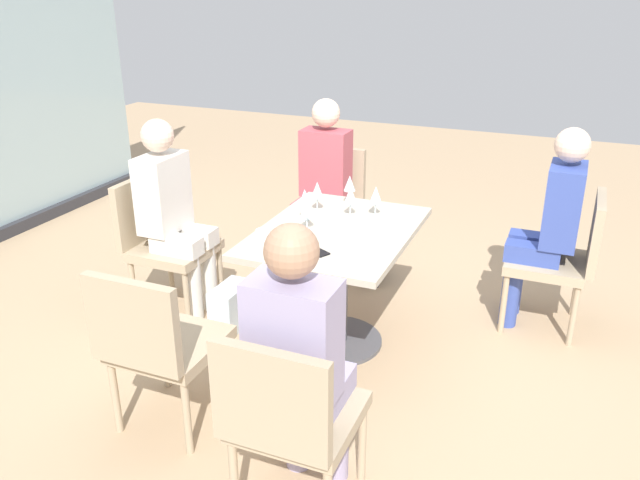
% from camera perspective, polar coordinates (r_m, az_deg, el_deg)
% --- Properties ---
extents(ground_plane, '(12.00, 12.00, 0.00)m').
position_cam_1_polar(ground_plane, '(3.92, 1.37, -9.01)').
color(ground_plane, tan).
extents(dining_table_main, '(1.11, 0.82, 0.73)m').
position_cam_1_polar(dining_table_main, '(3.68, 1.44, -2.06)').
color(dining_table_main, '#BCB29E').
rests_on(dining_table_main, ground_plane).
extents(chair_far_right, '(0.50, 0.46, 0.87)m').
position_cam_1_polar(chair_far_right, '(4.76, 0.72, 3.47)').
color(chair_far_right, tan).
rests_on(chair_far_right, ground_plane).
extents(chair_near_window, '(0.46, 0.51, 0.87)m').
position_cam_1_polar(chair_near_window, '(4.23, -13.93, 0.27)').
color(chair_near_window, tan).
rests_on(chair_near_window, ground_plane).
extents(chair_side_end, '(0.50, 0.46, 0.87)m').
position_cam_1_polar(chair_side_end, '(2.54, -2.76, -15.24)').
color(chair_side_end, tan).
rests_on(chair_side_end, ground_plane).
extents(chair_front_right, '(0.46, 0.50, 0.87)m').
position_cam_1_polar(chair_front_right, '(4.13, 20.88, -1.16)').
color(chair_front_right, tan).
rests_on(chair_front_right, ground_plane).
extents(chair_far_left, '(0.50, 0.46, 0.87)m').
position_cam_1_polar(chair_far_left, '(3.08, -14.26, -8.64)').
color(chair_far_left, tan).
rests_on(chair_far_left, ground_plane).
extents(person_far_right, '(0.39, 0.34, 1.26)m').
position_cam_1_polar(person_far_right, '(4.60, 0.22, 5.45)').
color(person_far_right, '#B24C56').
rests_on(person_far_right, ground_plane).
extents(person_near_window, '(0.34, 0.39, 1.26)m').
position_cam_1_polar(person_near_window, '(4.10, -12.95, 2.68)').
color(person_near_window, silver).
rests_on(person_near_window, ground_plane).
extents(person_side_end, '(0.39, 0.34, 1.26)m').
position_cam_1_polar(person_side_end, '(2.51, -1.78, -10.15)').
color(person_side_end, '#9E93B7').
rests_on(person_side_end, ground_plane).
extents(person_front_right, '(0.34, 0.39, 1.26)m').
position_cam_1_polar(person_front_right, '(4.06, 19.75, 1.70)').
color(person_front_right, '#384C9E').
rests_on(person_front_right, ground_plane).
extents(wine_glass_0, '(0.07, 0.07, 0.18)m').
position_cam_1_polar(wine_glass_0, '(3.96, 2.65, 4.98)').
color(wine_glass_0, silver).
rests_on(wine_glass_0, dining_table_main).
extents(wine_glass_1, '(0.07, 0.07, 0.18)m').
position_cam_1_polar(wine_glass_1, '(3.83, -0.25, 4.42)').
color(wine_glass_1, silver).
rests_on(wine_glass_1, dining_table_main).
extents(wine_glass_2, '(0.07, 0.07, 0.18)m').
position_cam_1_polar(wine_glass_2, '(3.75, 2.77, 3.98)').
color(wine_glass_2, silver).
rests_on(wine_glass_2, dining_table_main).
extents(wine_glass_3, '(0.07, 0.07, 0.18)m').
position_cam_1_polar(wine_glass_3, '(3.76, 4.97, 3.98)').
color(wine_glass_3, silver).
rests_on(wine_glass_3, dining_table_main).
extents(wine_glass_4, '(0.07, 0.07, 0.18)m').
position_cam_1_polar(wine_glass_4, '(3.54, -1.19, 2.86)').
color(wine_glass_4, silver).
rests_on(wine_glass_4, dining_table_main).
extents(wine_glass_5, '(0.07, 0.07, 0.18)m').
position_cam_1_polar(wine_glass_5, '(3.70, -1.37, 3.75)').
color(wine_glass_5, silver).
rests_on(wine_glass_5, dining_table_main).
extents(coffee_cup, '(0.08, 0.08, 0.09)m').
position_cam_1_polar(coffee_cup, '(3.38, -5.07, 0.21)').
color(coffee_cup, white).
rests_on(coffee_cup, dining_table_main).
extents(cell_phone_on_table, '(0.13, 0.16, 0.01)m').
position_cam_1_polar(cell_phone_on_table, '(3.30, -0.33, -1.00)').
color(cell_phone_on_table, black).
rests_on(cell_phone_on_table, dining_table_main).
extents(handbag_0, '(0.32, 0.20, 0.28)m').
position_cam_1_polar(handbag_0, '(4.65, 4.60, -1.81)').
color(handbag_0, '#232328').
rests_on(handbag_0, ground_plane).
extents(handbag_1, '(0.30, 0.17, 0.28)m').
position_cam_1_polar(handbag_1, '(4.05, -7.87, -5.90)').
color(handbag_1, silver).
rests_on(handbag_1, ground_plane).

